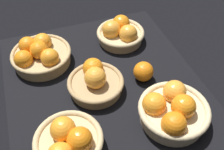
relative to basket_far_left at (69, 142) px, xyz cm
name	(u,v)px	position (x,y,z in cm)	size (l,w,h in cm)	color
market_tray	(105,88)	(21.70, -18.42, -6.30)	(84.00, 72.00, 3.00)	black
basket_far_left	(69,142)	(0.00, 0.00, 0.00)	(21.08, 21.08, 11.95)	tan
basket_center	(95,81)	(21.81, -14.89, -0.91)	(20.73, 20.73, 11.22)	tan
basket_near_right	(120,33)	(45.58, -33.75, -0.71)	(21.04, 21.04, 10.26)	tan
basket_far_right	(40,54)	(42.61, 1.92, -0.40)	(24.10, 24.10, 11.05)	tan
basket_near_left	(173,110)	(-0.02, -34.62, 0.14)	(23.58, 23.58, 12.20)	#D3BC8C
loose_orange_front_gap	(143,72)	(20.39, -33.53, -0.95)	(7.69, 7.69, 7.69)	orange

